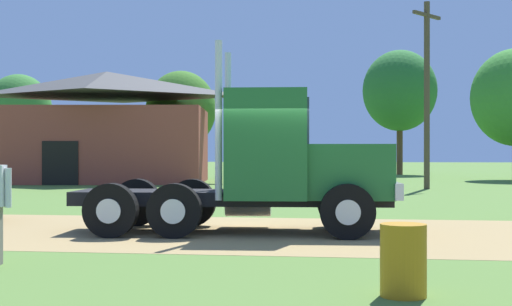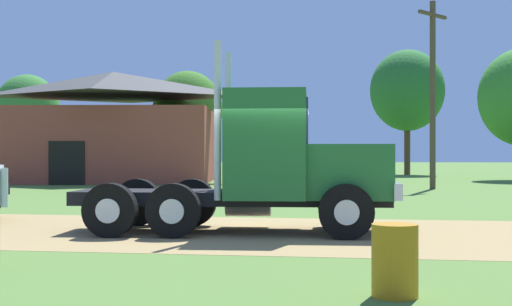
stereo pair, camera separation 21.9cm
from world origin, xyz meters
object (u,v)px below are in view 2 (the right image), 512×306
Objects in this scene: steel_barrel at (395,261)px; utility_pole_near at (433,89)px; shed_building at (113,129)px; truck_foreground_white at (273,168)px.

steel_barrel is 24.72m from utility_pole_near.
truck_foreground_white is at bearing -62.99° from shed_building.
steel_barrel is at bearing -96.44° from utility_pole_near.
shed_building is at bearing 115.40° from steel_barrel.
steel_barrel is at bearing -64.60° from shed_building.
truck_foreground_white is 18.83m from utility_pole_near.
utility_pole_near is (16.62, -5.00, 1.52)m from shed_building.
shed_building is at bearing 117.01° from truck_foreground_white.
shed_building is 1.44× the size of utility_pole_near.
steel_barrel is 0.07× the size of shed_building.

